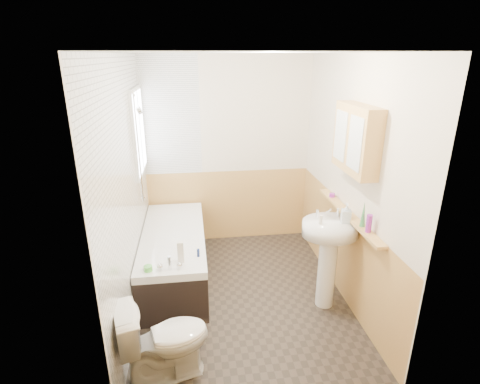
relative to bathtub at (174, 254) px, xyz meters
name	(u,v)px	position (x,y,z in m)	size (l,w,h in m)	color
floor	(242,295)	(0.73, -0.46, -0.30)	(2.80, 2.80, 0.00)	black
ceiling	(242,52)	(0.73, -0.46, 2.20)	(2.80, 2.80, 0.00)	white
wall_back	(228,153)	(0.73, 0.95, 0.95)	(2.20, 0.02, 2.50)	beige
wall_front	(273,261)	(0.73, -1.87, 0.95)	(2.20, 0.02, 2.50)	beige
wall_left	(126,193)	(-0.38, -0.46, 0.95)	(0.02, 2.80, 2.50)	beige
wall_right	(349,183)	(1.84, -0.46, 0.95)	(0.02, 2.80, 2.50)	beige
wainscot_right	(341,248)	(1.82, -0.46, 0.20)	(0.01, 2.80, 1.00)	tan
wainscot_front	(269,352)	(0.73, -1.85, 0.20)	(2.20, 0.01, 1.00)	tan
wainscot_back	(228,205)	(0.73, 0.92, 0.20)	(2.20, 0.01, 1.00)	tan
tile_cladding_left	(129,193)	(-0.36, -0.46, 0.95)	(0.01, 2.80, 2.50)	white
tile_return_back	(170,117)	(0.01, 0.92, 1.45)	(0.75, 0.01, 1.50)	white
window	(139,132)	(-0.33, 0.49, 1.35)	(0.03, 0.79, 0.99)	white
bathtub	(174,254)	(0.00, 0.00, 0.00)	(0.70, 1.77, 0.72)	black
shower_riser	(138,139)	(-0.31, 0.17, 1.33)	(0.11, 0.08, 1.23)	silver
toilet	(164,340)	(-0.03, -1.46, 0.05)	(0.40, 0.72, 0.71)	white
sink	(329,246)	(1.57, -0.73, 0.38)	(0.56, 0.45, 1.08)	white
pine_shelf	(348,214)	(1.77, -0.66, 0.69)	(0.10, 1.42, 0.03)	tan
medicine_cabinet	(356,139)	(1.74, -0.72, 1.46)	(0.17, 0.68, 0.62)	tan
foam_can	(369,223)	(1.77, -1.09, 0.79)	(0.05, 0.05, 0.17)	purple
green_bottle	(363,214)	(1.77, -0.97, 0.83)	(0.05, 0.05, 0.24)	#388447
black_jar	(332,195)	(1.77, -0.21, 0.73)	(0.06, 0.06, 0.04)	purple
soap_bottle	(346,218)	(1.70, -0.78, 0.70)	(0.09, 0.19, 0.09)	silver
clear_bottle	(321,220)	(1.44, -0.78, 0.70)	(0.03, 0.03, 0.09)	silver
blue_gel	(181,252)	(0.10, -0.66, 0.38)	(0.06, 0.04, 0.22)	silver
cream_jar	(148,268)	(-0.20, -0.78, 0.30)	(0.08, 0.08, 0.05)	#59C647
orange_bottle	(198,253)	(0.27, -0.58, 0.32)	(0.03, 0.03, 0.08)	navy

